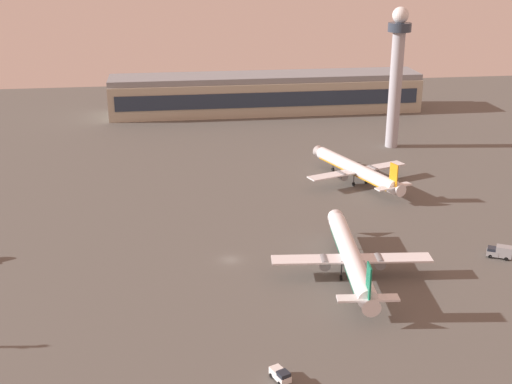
% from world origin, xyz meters
% --- Properties ---
extents(ground_plane, '(416.00, 416.00, 0.00)m').
position_xyz_m(ground_plane, '(0.00, 0.00, 0.00)').
color(ground_plane, '#56544F').
extents(terminal_building, '(132.95, 22.40, 16.40)m').
position_xyz_m(terminal_building, '(29.68, 143.22, 8.09)').
color(terminal_building, '#B2AD99').
rests_on(terminal_building, ground).
extents(control_tower, '(8.00, 8.00, 49.12)m').
position_xyz_m(control_tower, '(66.89, 84.45, 27.97)').
color(control_tower, '#A8A8B2').
rests_on(control_tower, ground).
extents(airplane_taxiway_distant, '(35.54, 45.59, 11.69)m').
position_xyz_m(airplane_taxiway_distant, '(25.68, -11.27, 4.42)').
color(airplane_taxiway_distant, white).
rests_on(airplane_taxiway_distant, ground).
extents(airplane_terminal_side, '(33.15, 42.09, 11.17)m').
position_xyz_m(airplane_terminal_side, '(43.54, 48.05, 4.22)').
color(airplane_terminal_side, white).
rests_on(airplane_terminal_side, ground).
extents(baggage_tractor, '(3.45, 4.58, 2.25)m').
position_xyz_m(baggage_tractor, '(3.80, -47.03, 1.18)').
color(baggage_tractor, white).
rests_on(baggage_tractor, ground).
extents(catering_truck, '(6.08, 4.82, 3.05)m').
position_xyz_m(catering_truck, '(62.71, -7.40, 1.58)').
color(catering_truck, gray).
rests_on(catering_truck, ground).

